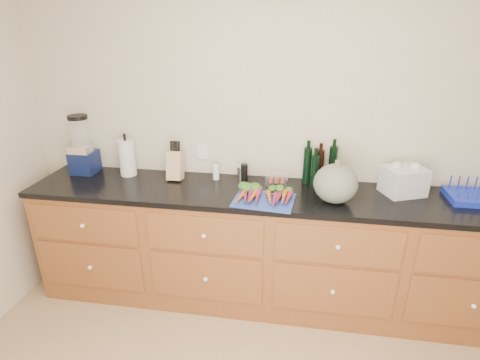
% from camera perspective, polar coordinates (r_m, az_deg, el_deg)
% --- Properties ---
extents(wall_back, '(4.10, 0.05, 2.60)m').
position_cam_1_polar(wall_back, '(2.91, 5.90, 7.26)').
color(wall_back, beige).
rests_on(wall_back, ground).
extents(cabinets, '(3.60, 0.64, 0.90)m').
position_cam_1_polar(cabinets, '(2.95, 4.84, -10.57)').
color(cabinets, brown).
rests_on(cabinets, ground).
extents(countertop, '(3.64, 0.62, 0.04)m').
position_cam_1_polar(countertop, '(2.73, 5.16, -2.22)').
color(countertop, black).
rests_on(countertop, cabinets).
extents(cutting_board, '(0.43, 0.34, 0.01)m').
position_cam_1_polar(cutting_board, '(2.58, 3.67, -3.09)').
color(cutting_board, '#254097').
rests_on(cutting_board, countertop).
extents(carrots, '(0.39, 0.29, 0.06)m').
position_cam_1_polar(carrots, '(2.61, 3.78, -2.11)').
color(carrots, '#C65B17').
rests_on(carrots, cutting_board).
extents(squash, '(0.30, 0.30, 0.27)m').
position_cam_1_polar(squash, '(2.59, 14.36, -0.53)').
color(squash, '#536051').
rests_on(squash, countertop).
extents(blender_appliance, '(0.19, 0.19, 0.47)m').
position_cam_1_polar(blender_appliance, '(3.27, -22.90, 4.49)').
color(blender_appliance, '#0E1741').
rests_on(blender_appliance, countertop).
extents(paper_towel, '(0.13, 0.13, 0.29)m').
position_cam_1_polar(paper_towel, '(3.11, -16.83, 3.25)').
color(paper_towel, silver).
rests_on(paper_towel, countertop).
extents(knife_block, '(0.11, 0.11, 0.22)m').
position_cam_1_polar(knife_block, '(2.95, -9.82, 2.23)').
color(knife_block, tan).
rests_on(knife_block, countertop).
extents(grinder_salt, '(0.05, 0.05, 0.12)m').
position_cam_1_polar(grinder_salt, '(2.93, -3.68, 1.20)').
color(grinder_salt, white).
rests_on(grinder_salt, countertop).
extents(grinder_pepper, '(0.05, 0.05, 0.13)m').
position_cam_1_polar(grinder_pepper, '(2.88, 0.66, 1.13)').
color(grinder_pepper, black).
rests_on(grinder_pepper, countertop).
extents(canister_chrome, '(0.05, 0.05, 0.12)m').
position_cam_1_polar(canister_chrome, '(2.89, 0.05, 0.99)').
color(canister_chrome, white).
rests_on(canister_chrome, countertop).
extents(tomato_box, '(0.17, 0.13, 0.08)m').
position_cam_1_polar(tomato_box, '(2.86, 5.64, 0.23)').
color(tomato_box, white).
rests_on(tomato_box, countertop).
extents(bottles, '(0.25, 0.13, 0.30)m').
position_cam_1_polar(bottles, '(2.87, 11.90, 1.95)').
color(bottles, black).
rests_on(bottles, countertop).
extents(grocery_bag, '(0.33, 0.30, 0.20)m').
position_cam_1_polar(grocery_bag, '(2.89, 23.67, -0.11)').
color(grocery_bag, silver).
rests_on(grocery_bag, countertop).
extents(dish_rack, '(0.35, 0.28, 0.14)m').
position_cam_1_polar(dish_rack, '(3.04, 32.18, -2.01)').
color(dish_rack, '#1427B2').
rests_on(dish_rack, countertop).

